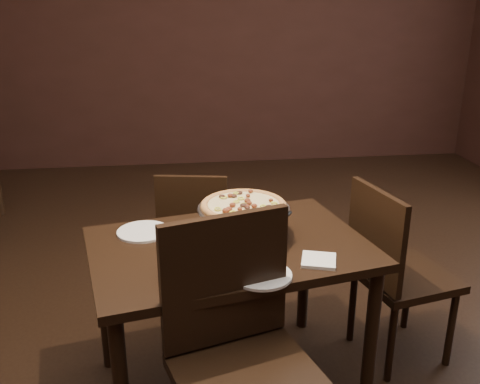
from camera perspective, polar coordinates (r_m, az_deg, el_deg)
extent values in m
cube|color=black|center=(2.65, -1.81, -19.50)|extent=(6.00, 7.00, 0.02)
cube|color=black|center=(5.55, -5.61, 17.11)|extent=(6.00, 0.02, 2.80)
cube|color=black|center=(2.24, -1.12, -6.04)|extent=(1.27, 0.97, 0.04)
cylinder|color=black|center=(2.36, 13.79, -15.10)|extent=(0.06, 0.06, 0.67)
cylinder|color=black|center=(2.61, -14.29, -11.52)|extent=(0.06, 0.06, 0.67)
cylinder|color=black|center=(2.84, 6.86, -8.26)|extent=(0.06, 0.06, 0.67)
cylinder|color=silver|center=(2.32, 0.37, -4.48)|extent=(0.14, 0.14, 0.01)
cylinder|color=silver|center=(2.29, 0.38, -3.18)|extent=(0.03, 0.03, 0.11)
cylinder|color=silver|center=(2.27, 0.38, -1.89)|extent=(0.10, 0.10, 0.01)
cylinder|color=#A8A8AD|center=(2.27, 0.38, -1.75)|extent=(0.39, 0.39, 0.01)
torus|color=#A8A8AD|center=(2.27, 0.38, -1.73)|extent=(0.40, 0.40, 0.01)
cylinder|color=#A46231|center=(2.27, 0.38, -1.55)|extent=(0.36, 0.36, 0.01)
torus|color=#A46231|center=(2.26, 0.38, -1.45)|extent=(0.37, 0.37, 0.03)
cylinder|color=tan|center=(2.26, 0.38, -1.34)|extent=(0.31, 0.31, 0.01)
cylinder|color=beige|center=(2.00, -7.31, -7.74)|extent=(0.06, 0.06, 0.08)
cylinder|color=silver|center=(1.98, -7.38, -6.48)|extent=(0.06, 0.06, 0.02)
ellipsoid|color=silver|center=(1.97, -7.40, -6.07)|extent=(0.03, 0.03, 0.01)
cylinder|color=maroon|center=(1.99, -4.62, -7.66)|extent=(0.06, 0.06, 0.08)
cylinder|color=silver|center=(1.97, -4.66, -6.31)|extent=(0.07, 0.07, 0.02)
ellipsoid|color=silver|center=(1.96, -4.68, -5.86)|extent=(0.04, 0.04, 0.01)
cylinder|color=black|center=(2.04, -5.57, -7.45)|extent=(0.09, 0.09, 0.06)
cube|color=tan|center=(2.03, -6.03, -7.14)|extent=(0.04, 0.03, 0.06)
cube|color=tan|center=(2.03, -5.23, -7.11)|extent=(0.04, 0.03, 0.06)
cube|color=white|center=(2.11, 8.40, -7.23)|extent=(0.16, 0.16, 0.01)
cylinder|color=white|center=(2.37, -10.28, -4.18)|extent=(0.23, 0.23, 0.01)
cylinder|color=white|center=(1.99, 2.31, -8.86)|extent=(0.23, 0.23, 0.01)
cone|color=silver|center=(2.17, 4.90, -2.72)|extent=(0.14, 0.14, 0.00)
cylinder|color=black|center=(2.17, 4.90, -2.65)|extent=(0.07, 0.10, 0.02)
cube|color=black|center=(3.07, -4.61, -4.81)|extent=(0.44, 0.44, 0.04)
cube|color=black|center=(2.83, -5.18, -2.12)|extent=(0.38, 0.09, 0.40)
cylinder|color=black|center=(3.28, -1.48, -6.98)|extent=(0.03, 0.03, 0.37)
cylinder|color=black|center=(3.32, -6.80, -6.80)|extent=(0.03, 0.03, 0.37)
cylinder|color=black|center=(3.01, -1.95, -9.62)|extent=(0.03, 0.03, 0.37)
cylinder|color=black|center=(3.05, -7.77, -9.38)|extent=(0.03, 0.03, 0.37)
cube|color=black|center=(1.88, 1.08, -19.64)|extent=(0.58, 0.58, 0.04)
cube|color=black|center=(1.88, -1.59, -9.35)|extent=(0.45, 0.16, 0.49)
cube|color=black|center=(2.69, 17.16, -8.64)|extent=(0.49, 0.49, 0.04)
cube|color=black|center=(2.49, 14.27, -4.52)|extent=(0.12, 0.41, 0.43)
cylinder|color=black|center=(2.79, 21.58, -13.38)|extent=(0.04, 0.04, 0.40)
cylinder|color=black|center=(3.01, 17.43, -10.33)|extent=(0.04, 0.04, 0.40)
cylinder|color=black|center=(2.61, 15.82, -15.24)|extent=(0.04, 0.04, 0.40)
cylinder|color=black|center=(2.83, 11.90, -11.77)|extent=(0.04, 0.04, 0.40)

